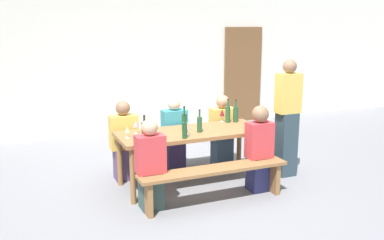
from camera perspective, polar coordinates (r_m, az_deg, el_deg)
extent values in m
plane|color=slate|center=(5.88, 0.00, -8.59)|extent=(24.00, 24.00, 0.00)
cube|color=silver|center=(8.64, -8.75, 9.00)|extent=(14.00, 0.20, 3.20)
cube|color=brown|center=(9.54, 6.86, 6.07)|extent=(0.90, 0.06, 2.10)
cube|color=olive|center=(5.66, 0.00, -1.73)|extent=(2.00, 0.79, 0.05)
cylinder|color=olive|center=(5.18, -8.01, -7.59)|extent=(0.07, 0.07, 0.70)
cylinder|color=olive|center=(5.89, 9.59, -5.12)|extent=(0.07, 0.07, 0.70)
cylinder|color=olive|center=(5.79, -9.76, -5.43)|extent=(0.07, 0.07, 0.70)
cylinder|color=olive|center=(6.44, 6.38, -3.47)|extent=(0.07, 0.07, 0.70)
cube|color=olive|center=(5.14, 3.07, -6.70)|extent=(1.90, 0.30, 0.04)
cube|color=olive|center=(4.93, -6.03, -10.43)|extent=(0.06, 0.24, 0.41)
cube|color=olive|center=(5.62, 10.92, -7.62)|extent=(0.06, 0.24, 0.41)
cube|color=olive|center=(6.36, -2.46, -2.87)|extent=(1.90, 0.30, 0.04)
cube|color=olive|center=(6.19, -9.86, -5.67)|extent=(0.06, 0.24, 0.41)
cube|color=olive|center=(6.75, 4.34, -3.95)|extent=(0.06, 0.24, 0.41)
cylinder|color=#194723|center=(5.26, -1.01, -1.42)|extent=(0.06, 0.06, 0.20)
cylinder|color=#194723|center=(5.23, -1.01, 0.15)|extent=(0.02, 0.02, 0.09)
cylinder|color=black|center=(5.22, -1.01, 0.72)|extent=(0.02, 0.02, 0.01)
cylinder|color=#194723|center=(5.70, -1.05, -0.24)|extent=(0.07, 0.07, 0.22)
cylinder|color=#194723|center=(5.67, -1.05, 1.29)|extent=(0.02, 0.02, 0.10)
cylinder|color=black|center=(5.66, -1.06, 1.82)|extent=(0.03, 0.03, 0.01)
cylinder|color=#332814|center=(5.31, -6.44, -1.38)|extent=(0.08, 0.08, 0.20)
cylinder|color=#332814|center=(5.27, -6.48, 0.11)|extent=(0.03, 0.03, 0.08)
cylinder|color=black|center=(5.26, -6.49, 0.60)|extent=(0.03, 0.03, 0.01)
cylinder|color=#234C2D|center=(6.18, 5.91, 0.75)|extent=(0.07, 0.07, 0.22)
cylinder|color=#234C2D|center=(6.15, 5.95, 2.20)|extent=(0.03, 0.03, 0.10)
cylinder|color=black|center=(6.14, 5.96, 2.70)|extent=(0.03, 0.03, 0.01)
cylinder|color=#234C2D|center=(5.56, 1.02, -0.63)|extent=(0.07, 0.07, 0.20)
cylinder|color=#234C2D|center=(5.53, 1.03, 0.85)|extent=(0.02, 0.02, 0.09)
cylinder|color=black|center=(5.52, 1.03, 1.37)|extent=(0.03, 0.03, 0.01)
cylinder|color=#234C2D|center=(6.14, 4.87, 0.77)|extent=(0.07, 0.07, 0.24)
cylinder|color=#234C2D|center=(6.10, 4.90, 2.31)|extent=(0.02, 0.02, 0.09)
cylinder|color=black|center=(6.09, 4.91, 2.80)|extent=(0.03, 0.03, 0.01)
cylinder|color=silver|center=(5.45, -0.62, -1.99)|extent=(0.06, 0.06, 0.01)
cylinder|color=silver|center=(5.44, -0.62, -1.59)|extent=(0.01, 0.01, 0.07)
cone|color=#D18C93|center=(5.42, -0.62, -0.73)|extent=(0.06, 0.06, 0.10)
cylinder|color=silver|center=(6.20, 4.08, -0.21)|extent=(0.06, 0.06, 0.01)
cylinder|color=silver|center=(6.19, 4.08, 0.19)|extent=(0.01, 0.01, 0.08)
cone|color=maroon|center=(6.17, 4.10, 0.99)|extent=(0.07, 0.07, 0.09)
cylinder|color=silver|center=(5.36, -8.71, -2.39)|extent=(0.06, 0.06, 0.01)
cylinder|color=silver|center=(5.35, -8.72, -2.02)|extent=(0.01, 0.01, 0.07)
cone|color=beige|center=(5.33, -8.75, -1.26)|extent=(0.06, 0.06, 0.08)
cylinder|color=silver|center=(5.57, -7.58, -1.78)|extent=(0.06, 0.06, 0.01)
cylinder|color=silver|center=(5.56, -7.60, -1.35)|extent=(0.01, 0.01, 0.08)
cone|color=#D18C93|center=(5.54, -7.62, -0.51)|extent=(0.07, 0.07, 0.09)
cube|color=#344D48|center=(5.07, -5.56, -9.46)|extent=(0.25, 0.24, 0.45)
cube|color=#C6383D|center=(4.92, -5.67, -4.61)|extent=(0.34, 0.20, 0.45)
sphere|color=tan|center=(4.84, -5.76, -0.98)|extent=(0.19, 0.19, 0.19)
cube|color=navy|center=(5.66, 8.93, -7.18)|extent=(0.25, 0.24, 0.45)
cube|color=#C6383D|center=(5.52, 9.10, -2.69)|extent=(0.33, 0.20, 0.47)
sphere|color=#846047|center=(5.44, 9.22, 0.80)|extent=(0.22, 0.22, 0.22)
cube|color=#574064|center=(6.05, -9.07, -5.85)|extent=(0.29, 0.24, 0.45)
cube|color=gold|center=(5.92, -9.22, -1.60)|extent=(0.39, 0.20, 0.48)
sphere|color=#846047|center=(5.85, -9.34, 1.60)|extent=(0.20, 0.20, 0.20)
cube|color=#352953|center=(6.26, -2.35, -5.06)|extent=(0.27, 0.24, 0.45)
cube|color=teal|center=(6.14, -2.39, -0.88)|extent=(0.36, 0.20, 0.49)
sphere|color=beige|center=(6.07, -2.42, 2.22)|extent=(0.19, 0.19, 0.19)
cube|color=#3C5771|center=(6.57, 4.07, -4.24)|extent=(0.28, 0.24, 0.45)
cube|color=gold|center=(6.45, 4.13, -0.39)|extent=(0.38, 0.20, 0.46)
sphere|color=#A87A5B|center=(6.39, 4.18, 2.49)|extent=(0.20, 0.20, 0.20)
cube|color=#2A3D46|center=(6.23, 12.58, -3.20)|extent=(0.25, 0.24, 0.92)
cube|color=gold|center=(6.07, 12.91, 3.55)|extent=(0.34, 0.20, 0.56)
sphere|color=#846047|center=(6.02, 13.09, 7.09)|extent=(0.19, 0.19, 0.19)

